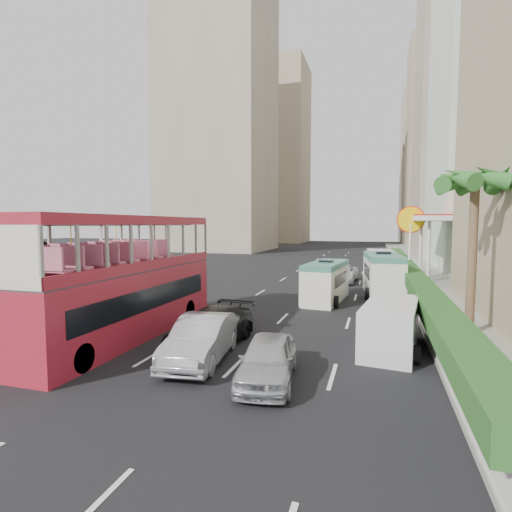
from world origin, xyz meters
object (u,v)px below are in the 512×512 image
at_px(car_black, 212,346).
at_px(panel_van_far, 381,263).
at_px(minibus_near, 326,282).
at_px(van_asset, 341,282).
at_px(palm_tree, 472,257).
at_px(panel_van_near, 391,326).
at_px(shell_station, 450,247).
at_px(minibus_far, 383,275).
at_px(car_silver_lane_a, 202,361).
at_px(car_silver_lane_b, 268,381).
at_px(double_decker_bus, 125,277).

xyz_separation_m(car_black, panel_van_far, (6.46, 24.77, 1.15)).
distance_m(car_black, minibus_near, 10.97).
distance_m(van_asset, palm_tree, 16.49).
xyz_separation_m(panel_van_near, shell_station, (5.41, 21.65, 1.86)).
xyz_separation_m(minibus_far, shell_station, (5.54, 9.54, 1.37)).
height_order(car_silver_lane_a, van_asset, car_silver_lane_a).
distance_m(van_asset, minibus_near, 8.63).
xyz_separation_m(car_silver_lane_b, palm_tree, (6.83, 6.94, 3.38)).
xyz_separation_m(car_silver_lane_a, panel_van_far, (6.12, 26.40, 1.15)).
relative_size(van_asset, palm_tree, 0.80).
bearing_deg(shell_station, car_silver_lane_a, -115.19).
height_order(panel_van_near, shell_station, shell_station).
height_order(car_silver_lane_b, panel_van_far, panel_van_far).
xyz_separation_m(car_black, palm_tree, (9.83, 4.22, 3.38)).
relative_size(car_silver_lane_a, palm_tree, 0.73).
relative_size(minibus_near, shell_station, 0.68).
relative_size(car_black, shell_station, 0.62).
bearing_deg(car_silver_lane_a, panel_van_far, 70.61).
relative_size(double_decker_bus, car_silver_lane_b, 2.77).
height_order(double_decker_bus, van_asset, double_decker_bus).
height_order(car_silver_lane_b, minibus_near, minibus_near).
xyz_separation_m(car_black, van_asset, (3.32, 18.99, 0.00)).
distance_m(panel_van_near, shell_station, 22.39).
relative_size(car_black, minibus_far, 0.79).
height_order(car_black, panel_van_far, panel_van_far).
xyz_separation_m(minibus_near, minibus_far, (3.36, 3.23, 0.18)).
distance_m(car_silver_lane_b, shell_station, 27.60).
bearing_deg(palm_tree, car_black, -156.77).
distance_m(palm_tree, shell_station, 19.14).
height_order(minibus_near, palm_tree, palm_tree).
relative_size(car_silver_lane_a, car_black, 0.95).
height_order(palm_tree, shell_station, palm_tree).
distance_m(minibus_far, panel_van_far, 11.10).
height_order(panel_van_near, panel_van_far, panel_van_far).
relative_size(minibus_near, panel_van_far, 0.95).
distance_m(double_decker_bus, minibus_near, 12.52).
xyz_separation_m(double_decker_bus, panel_van_far, (10.43, 24.55, -1.38)).
xyz_separation_m(panel_van_near, panel_van_far, (-0.16, 23.20, 0.25)).
height_order(car_black, panel_van_near, panel_van_near).
xyz_separation_m(double_decker_bus, minibus_near, (7.10, 10.23, -1.33)).
bearing_deg(shell_station, minibus_far, -120.13).
bearing_deg(car_silver_lane_b, panel_van_far, 75.26).
xyz_separation_m(car_silver_lane_a, shell_station, (11.69, 24.85, 2.75)).
distance_m(double_decker_bus, panel_van_far, 26.71).
bearing_deg(double_decker_bus, minibus_near, 55.23).
bearing_deg(minibus_far, minibus_near, -141.99).
relative_size(minibus_far, palm_tree, 0.97).
xyz_separation_m(car_silver_lane_b, shell_station, (9.03, 25.94, 2.75)).
bearing_deg(van_asset, panel_van_far, 65.11).
xyz_separation_m(palm_tree, shell_station, (2.20, 19.00, -0.63)).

